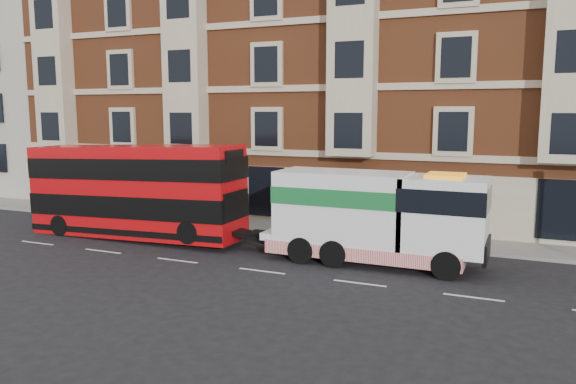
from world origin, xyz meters
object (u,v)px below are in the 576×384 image
at_px(double_decker_bus, 135,189).
at_px(tow_truck, 372,216).
at_px(pedestrian, 206,210).
at_px(box_van, 84,202).

relative_size(double_decker_bus, tow_truck, 1.25).
height_order(double_decker_bus, pedestrian, double_decker_bus).
height_order(tow_truck, box_van, tow_truck).
bearing_deg(double_decker_bus, tow_truck, -0.00).
bearing_deg(tow_truck, pedestrian, 161.79).
height_order(double_decker_bus, box_van, double_decker_bus).
bearing_deg(box_van, pedestrian, 30.16).
height_order(box_van, pedestrian, box_van).
distance_m(double_decker_bus, box_van, 4.46).
relative_size(tow_truck, pedestrian, 5.38).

